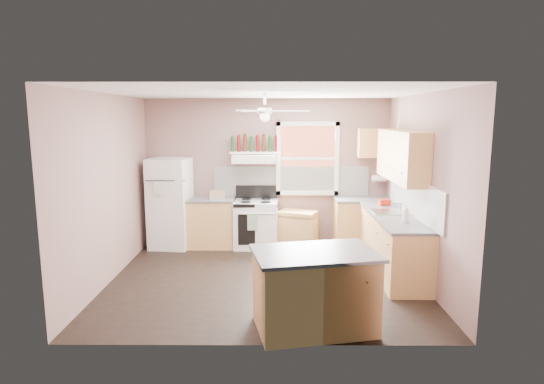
{
  "coord_description": "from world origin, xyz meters",
  "views": [
    {
      "loc": [
        0.13,
        -6.44,
        2.37
      ],
      "look_at": [
        0.1,
        0.3,
        1.25
      ],
      "focal_mm": 30.0,
      "sensor_mm": 36.0,
      "label": 1
    }
  ],
  "objects_px": {
    "toaster": "(216,194)",
    "cart": "(298,229)",
    "stove": "(256,224)",
    "island": "(315,292)",
    "refrigerator": "(170,203)"
  },
  "relations": [
    {
      "from": "toaster",
      "to": "stove",
      "type": "height_order",
      "value": "toaster"
    },
    {
      "from": "stove",
      "to": "cart",
      "type": "xyz_separation_m",
      "value": [
        0.76,
        0.06,
        -0.1
      ]
    },
    {
      "from": "stove",
      "to": "island",
      "type": "xyz_separation_m",
      "value": [
        0.78,
        -3.25,
        0.0
      ]
    },
    {
      "from": "toaster",
      "to": "cart",
      "type": "bearing_deg",
      "value": -14.51
    },
    {
      "from": "refrigerator",
      "to": "toaster",
      "type": "distance_m",
      "value": 0.87
    },
    {
      "from": "refrigerator",
      "to": "cart",
      "type": "xyz_separation_m",
      "value": [
        2.32,
        0.05,
        -0.49
      ]
    },
    {
      "from": "toaster",
      "to": "cart",
      "type": "xyz_separation_m",
      "value": [
        1.48,
        0.11,
        -0.66
      ]
    },
    {
      "from": "toaster",
      "to": "stove",
      "type": "xyz_separation_m",
      "value": [
        0.71,
        0.05,
        -0.56
      ]
    },
    {
      "from": "toaster",
      "to": "stove",
      "type": "relative_size",
      "value": 0.33
    },
    {
      "from": "toaster",
      "to": "stove",
      "type": "distance_m",
      "value": 0.91
    },
    {
      "from": "refrigerator",
      "to": "island",
      "type": "xyz_separation_m",
      "value": [
        2.34,
        -3.26,
        -0.39
      ]
    },
    {
      "from": "refrigerator",
      "to": "cart",
      "type": "distance_m",
      "value": 2.38
    },
    {
      "from": "cart",
      "to": "toaster",
      "type": "bearing_deg",
      "value": -152.82
    },
    {
      "from": "refrigerator",
      "to": "toaster",
      "type": "bearing_deg",
      "value": 2.42
    },
    {
      "from": "cart",
      "to": "island",
      "type": "distance_m",
      "value": 3.31
    }
  ]
}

